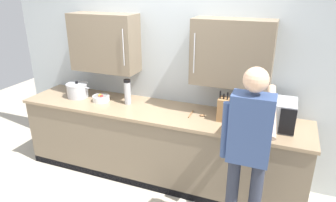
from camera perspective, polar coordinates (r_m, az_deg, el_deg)
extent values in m
cube|color=#B2BCC1|center=(3.77, 0.36, 6.57)|extent=(4.39, 0.10, 2.67)
cube|color=#756651|center=(3.89, -11.82, 10.65)|extent=(0.85, 0.32, 0.70)
cylinder|color=#B7BABF|center=(3.55, -8.38, 9.90)|extent=(0.01, 0.01, 0.42)
cube|color=#756651|center=(3.31, 11.91, 8.83)|extent=(0.85, 0.32, 0.70)
cylinder|color=#B7BABF|center=(3.22, 4.92, 8.88)|extent=(0.01, 0.01, 0.42)
cube|color=#756651|center=(3.78, -1.85, -8.21)|extent=(3.40, 0.66, 0.87)
cube|color=#937A5B|center=(3.58, -1.94, -1.91)|extent=(3.44, 0.70, 0.03)
cube|color=black|center=(3.75, -3.75, -15.57)|extent=(3.40, 0.04, 0.09)
cube|color=#B7BABF|center=(3.30, 18.31, -2.01)|extent=(0.53, 0.35, 0.29)
cube|color=beige|center=(3.30, 17.03, -1.90)|extent=(0.34, 0.30, 0.23)
cube|color=black|center=(3.14, 21.49, -3.71)|extent=(0.15, 0.01, 0.27)
cube|color=black|center=(2.99, 12.30, -3.84)|extent=(0.07, 0.38, 0.27)
cylinder|color=brown|center=(3.44, 4.30, -2.42)|extent=(0.03, 0.20, 0.01)
ellipsoid|color=brown|center=(3.42, 6.45, -2.67)|extent=(0.07, 0.05, 0.02)
cylinder|color=#B7BABF|center=(4.11, -16.60, 1.84)|extent=(0.27, 0.27, 0.17)
cylinder|color=#B7BABF|center=(4.08, -16.74, 3.05)|extent=(0.27, 0.27, 0.02)
cylinder|color=black|center=(4.08, -16.77, 3.36)|extent=(0.04, 0.04, 0.03)
cylinder|color=#B7BABF|center=(4.19, -18.40, 2.84)|extent=(0.05, 0.02, 0.02)
cylinder|color=#B7BABF|center=(4.00, -14.90, 2.37)|extent=(0.05, 0.02, 0.02)
cylinder|color=#B7BABF|center=(3.73, -7.60, 1.49)|extent=(0.08, 0.08, 0.28)
cylinder|color=black|center=(3.68, -7.71, 3.76)|extent=(0.08, 0.08, 0.03)
cylinder|color=white|center=(3.91, -12.43, 0.48)|extent=(0.21, 0.21, 0.07)
cylinder|color=slate|center=(3.90, -12.45, 0.69)|extent=(0.17, 0.17, 0.04)
sphere|color=orange|center=(3.89, -12.58, 0.89)|extent=(0.06, 0.06, 0.06)
sphere|color=red|center=(3.88, -12.67, 0.80)|extent=(0.04, 0.04, 0.04)
sphere|color=red|center=(3.87, -12.40, 0.81)|extent=(0.05, 0.05, 0.05)
cube|color=#A37547|center=(3.31, 10.33, -1.52)|extent=(0.11, 0.15, 0.25)
cylinder|color=black|center=(3.24, 9.78, 1.17)|extent=(0.02, 0.02, 0.09)
cylinder|color=black|center=(3.24, 10.43, 0.84)|extent=(0.02, 0.02, 0.06)
cylinder|color=black|center=(3.23, 11.10, 0.93)|extent=(0.02, 0.02, 0.08)
cylinder|color=#282D3D|center=(2.96, 11.79, -17.78)|extent=(0.11, 0.11, 0.90)
cube|color=#334775|center=(2.55, 15.24, -5.06)|extent=(0.34, 0.20, 0.59)
sphere|color=#DBAD89|center=(2.40, 16.19, 3.83)|extent=(0.20, 0.20, 0.20)
cylinder|color=#DBAD89|center=(2.71, 18.89, -1.87)|extent=(0.14, 0.48, 0.35)
cylinder|color=#334775|center=(2.60, 10.76, -5.41)|extent=(0.07, 0.07, 0.50)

